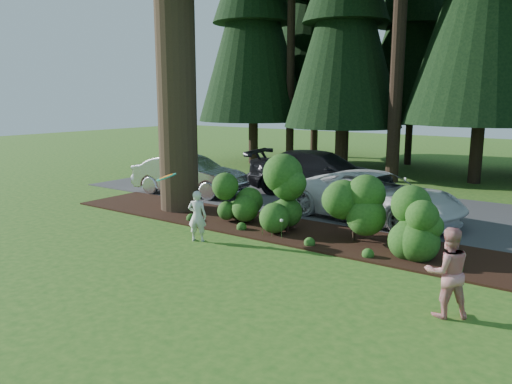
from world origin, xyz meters
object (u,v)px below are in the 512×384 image
(car_white_suv, at_px, (376,196))
(adult, at_px, (447,272))
(child, at_px, (197,216))
(frisbee, at_px, (166,177))
(car_dark_suv, at_px, (321,173))
(car_silver_wagon, at_px, (189,175))

(car_white_suv, distance_m, adult, 6.55)
(child, distance_m, frisbee, 1.32)
(car_dark_suv, bearing_deg, child, 173.93)
(car_white_suv, distance_m, child, 5.46)
(car_silver_wagon, distance_m, car_dark_suv, 4.92)
(car_silver_wagon, bearing_deg, frisbee, -150.81)
(adult, height_order, frisbee, frisbee)
(child, distance_m, adult, 6.47)
(car_white_suv, height_order, child, car_white_suv)
(car_dark_suv, xyz_separation_m, adult, (6.77, -8.08, -0.06))
(car_dark_suv, distance_m, frisbee, 7.43)
(car_white_suv, relative_size, child, 3.94)
(car_white_suv, height_order, frisbee, frisbee)
(child, bearing_deg, car_white_suv, -146.38)
(adult, bearing_deg, car_white_suv, -93.20)
(car_dark_suv, xyz_separation_m, frisbee, (-0.54, -7.37, 0.77))
(car_silver_wagon, bearing_deg, child, -143.25)
(child, relative_size, adult, 0.85)
(car_silver_wagon, height_order, car_dark_suv, car_dark_suv)
(car_white_suv, bearing_deg, car_dark_suv, 61.76)
(car_silver_wagon, height_order, frisbee, frisbee)
(child, xyz_separation_m, frisbee, (-0.90, -0.16, 0.95))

